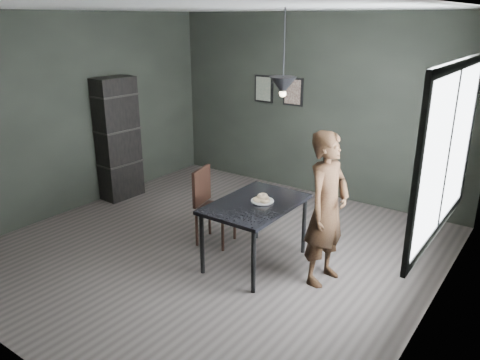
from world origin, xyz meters
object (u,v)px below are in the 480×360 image
Objects in this scene: woman at (327,209)px; white_plate at (262,202)px; pendant_lamp at (283,86)px; cafe_table at (255,209)px; shelf_unit at (118,139)px; wood_chair at (209,201)px.

white_plate is at bearing 101.32° from woman.
cafe_table is at bearing -158.20° from pendant_lamp.
white_plate is at bearing -6.96° from shelf_unit.
shelf_unit is 3.39m from pendant_lamp.
shelf_unit is (-3.73, 0.43, 0.11)m from woman.
woman is 1.72× the size of wood_chair.
woman reaches higher than white_plate.
wood_chair is 1.82m from pendant_lamp.
wood_chair is at bearing 178.74° from pendant_lamp.
white_plate is 3.02m from shelf_unit.
cafe_table is 1.41m from pendant_lamp.
white_plate is 0.86m from wood_chair.
cafe_table is 1.39× the size of pendant_lamp.
wood_chair reaches higher than white_plate.
pendant_lamp reaches higher than shelf_unit.
white_plate is at bearing -165.82° from pendant_lamp.
white_plate is at bearing -17.19° from wood_chair.
pendant_lamp is (1.02, -0.02, 1.50)m from wood_chair.
shelf_unit is at bearing 171.97° from pendant_lamp.
pendant_lamp reaches higher than white_plate.
woman is at bearing 8.18° from cafe_table.
shelf_unit reaches higher than white_plate.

